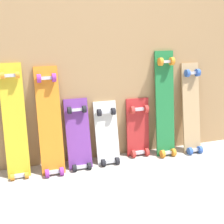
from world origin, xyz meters
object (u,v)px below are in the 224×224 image
(skateboard_yellow, at_px, (15,126))
(skateboard_white, at_px, (107,137))
(skateboard_green, at_px, (165,108))
(skateboard_orange, at_px, (50,125))
(skateboard_purple, at_px, (79,138))
(skateboard_red, at_px, (138,131))
(skateboard_natural, at_px, (192,112))

(skateboard_yellow, distance_m, skateboard_white, 0.74)
(skateboard_green, bearing_deg, skateboard_yellow, -179.82)
(skateboard_orange, relative_size, skateboard_purple, 1.43)
(skateboard_orange, bearing_deg, skateboard_red, 4.80)
(skateboard_yellow, height_order, skateboard_red, skateboard_yellow)
(skateboard_white, distance_m, skateboard_green, 0.56)
(skateboard_red, height_order, skateboard_natural, skateboard_natural)
(skateboard_yellow, distance_m, skateboard_orange, 0.26)
(skateboard_yellow, bearing_deg, skateboard_white, -0.26)
(skateboard_natural, bearing_deg, skateboard_green, 177.19)
(skateboard_orange, bearing_deg, skateboard_yellow, 175.19)
(skateboard_orange, xyz_separation_m, skateboard_green, (0.99, 0.03, 0.04))
(skateboard_green, distance_m, skateboard_natural, 0.26)
(skateboard_red, xyz_separation_m, skateboard_natural, (0.49, -0.05, 0.14))
(skateboard_orange, distance_m, skateboard_purple, 0.26)
(skateboard_orange, bearing_deg, skateboard_green, 1.47)
(skateboard_yellow, height_order, skateboard_orange, skateboard_yellow)
(skateboard_orange, height_order, skateboard_natural, skateboard_orange)
(skateboard_green, bearing_deg, skateboard_natural, -2.81)
(skateboard_orange, xyz_separation_m, skateboard_red, (0.76, 0.06, -0.15))
(skateboard_natural, bearing_deg, skateboard_yellow, 179.67)
(skateboard_orange, distance_m, skateboard_red, 0.78)
(skateboard_purple, bearing_deg, skateboard_green, 1.06)
(skateboard_purple, bearing_deg, skateboard_orange, -177.10)
(skateboard_green, height_order, skateboard_natural, skateboard_green)
(skateboard_purple, relative_size, skateboard_white, 1.07)
(skateboard_yellow, height_order, skateboard_purple, skateboard_yellow)
(skateboard_yellow, bearing_deg, skateboard_purple, -1.25)
(skateboard_orange, bearing_deg, skateboard_white, 2.26)
(skateboard_green, relative_size, skateboard_natural, 1.13)
(skateboard_red, bearing_deg, skateboard_yellow, -177.61)
(skateboard_purple, bearing_deg, skateboard_white, 1.68)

